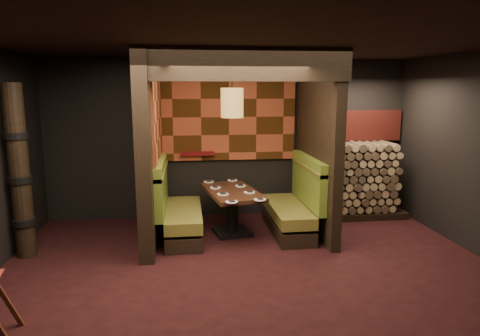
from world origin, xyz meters
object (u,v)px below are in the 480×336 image
at_px(booth_bench_right, 294,208).
at_px(totem_column, 20,173).
at_px(dining_table, 232,204).
at_px(pendant_lamp, 232,103).
at_px(booth_bench_left, 177,212).
at_px(firewood_stack, 357,180).

distance_m(booth_bench_right, totem_column, 4.10).
relative_size(booth_bench_right, dining_table, 1.08).
xyz_separation_m(booth_bench_right, pendant_lamp, (-1.01, -0.03, 1.71)).
height_order(booth_bench_left, totem_column, totem_column).
bearing_deg(booth_bench_right, firewood_stack, 27.35).
height_order(booth_bench_left, dining_table, booth_bench_left).
bearing_deg(pendant_lamp, firewood_stack, 17.14).
bearing_deg(pendant_lamp, booth_bench_left, 178.07).
relative_size(booth_bench_right, pendant_lamp, 1.65).
relative_size(totem_column, firewood_stack, 1.39).
distance_m(booth_bench_right, firewood_stack, 1.55).
bearing_deg(totem_column, dining_table, 10.87).
xyz_separation_m(pendant_lamp, firewood_stack, (2.37, 0.73, -1.42)).
relative_size(booth_bench_right, totem_column, 0.67).
bearing_deg(dining_table, totem_column, -169.13).
bearing_deg(pendant_lamp, totem_column, -170.06).
bearing_deg(firewood_stack, dining_table, -163.97).
distance_m(booth_bench_left, firewood_stack, 3.33).
height_order(booth_bench_left, firewood_stack, firewood_stack).
height_order(dining_table, pendant_lamp, pendant_lamp).
distance_m(pendant_lamp, totem_column, 3.15).
distance_m(booth_bench_right, pendant_lamp, 1.98).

